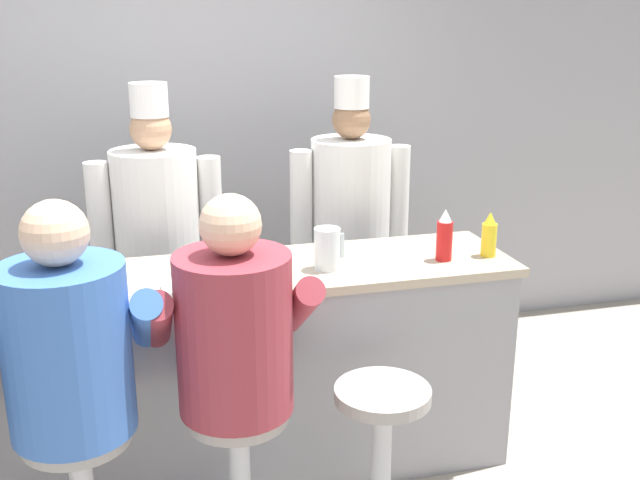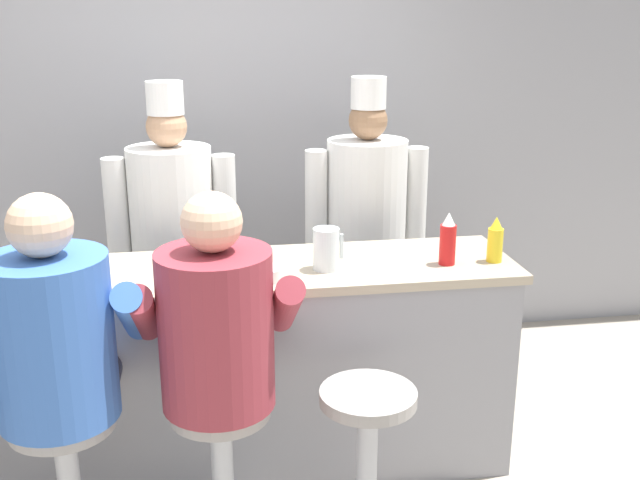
{
  "view_description": "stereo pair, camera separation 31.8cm",
  "coord_description": "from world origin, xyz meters",
  "px_view_note": "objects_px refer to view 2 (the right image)",
  "views": [
    {
      "loc": [
        -0.26,
        -2.76,
        2.08
      ],
      "look_at": [
        0.55,
        0.28,
        1.11
      ],
      "focal_mm": 42.0,
      "sensor_mm": 36.0,
      "label": 1
    },
    {
      "loc": [
        0.05,
        -2.82,
        2.08
      ],
      "look_at": [
        0.55,
        0.28,
        1.11
      ],
      "focal_mm": 42.0,
      "sensor_mm": 36.0,
      "label": 2
    }
  ],
  "objects_px": {
    "cereal_bowl": "(268,274)",
    "water_pitcher_clear": "(326,249)",
    "mustard_bottle_yellow": "(495,241)",
    "empty_stool_round": "(367,443)",
    "cook_in_whites_near": "(173,232)",
    "diner_seated_blue": "(56,348)",
    "cook_in_whites_far": "(366,221)",
    "diner_seated_maroon": "(217,339)",
    "breakfast_plate": "(191,279)",
    "coffee_mug_blue": "(5,270)",
    "ketchup_bottle_red": "(448,240)",
    "hot_sauce_bottle_orange": "(241,256)"
  },
  "relations": [
    {
      "from": "cereal_bowl",
      "to": "diner_seated_maroon",
      "type": "bearing_deg",
      "value": -118.84
    },
    {
      "from": "diner_seated_blue",
      "to": "empty_stool_round",
      "type": "bearing_deg",
      "value": -1.83
    },
    {
      "from": "hot_sauce_bottle_orange",
      "to": "cereal_bowl",
      "type": "bearing_deg",
      "value": -45.36
    },
    {
      "from": "hot_sauce_bottle_orange",
      "to": "coffee_mug_blue",
      "type": "distance_m",
      "value": 0.98
    },
    {
      "from": "water_pitcher_clear",
      "to": "breakfast_plate",
      "type": "height_order",
      "value": "water_pitcher_clear"
    },
    {
      "from": "empty_stool_round",
      "to": "cook_in_whites_far",
      "type": "relative_size",
      "value": 0.39
    },
    {
      "from": "breakfast_plate",
      "to": "cook_in_whites_near",
      "type": "distance_m",
      "value": 0.9
    },
    {
      "from": "breakfast_plate",
      "to": "cook_in_whites_far",
      "type": "height_order",
      "value": "cook_in_whites_far"
    },
    {
      "from": "hot_sauce_bottle_orange",
      "to": "breakfast_plate",
      "type": "relative_size",
      "value": 0.57
    },
    {
      "from": "mustard_bottle_yellow",
      "to": "water_pitcher_clear",
      "type": "bearing_deg",
      "value": 178.88
    },
    {
      "from": "hot_sauce_bottle_orange",
      "to": "diner_seated_maroon",
      "type": "distance_m",
      "value": 0.56
    },
    {
      "from": "cook_in_whites_near",
      "to": "diner_seated_maroon",
      "type": "bearing_deg",
      "value": -81.74
    },
    {
      "from": "diner_seated_blue",
      "to": "cook_in_whites_far",
      "type": "height_order",
      "value": "cook_in_whites_far"
    },
    {
      "from": "water_pitcher_clear",
      "to": "empty_stool_round",
      "type": "relative_size",
      "value": 0.27
    },
    {
      "from": "water_pitcher_clear",
      "to": "breakfast_plate",
      "type": "bearing_deg",
      "value": -172.49
    },
    {
      "from": "breakfast_plate",
      "to": "mustard_bottle_yellow",
      "type": "bearing_deg",
      "value": 2.63
    },
    {
      "from": "diner_seated_maroon",
      "to": "empty_stool_round",
      "type": "relative_size",
      "value": 2.18
    },
    {
      "from": "ketchup_bottle_red",
      "to": "breakfast_plate",
      "type": "bearing_deg",
      "value": -176.94
    },
    {
      "from": "ketchup_bottle_red",
      "to": "hot_sauce_bottle_orange",
      "type": "xyz_separation_m",
      "value": [
        -0.91,
        0.03,
        -0.03
      ]
    },
    {
      "from": "cereal_bowl",
      "to": "water_pitcher_clear",
      "type": "bearing_deg",
      "value": 19.97
    },
    {
      "from": "water_pitcher_clear",
      "to": "cook_in_whites_near",
      "type": "relative_size",
      "value": 0.11
    },
    {
      "from": "empty_stool_round",
      "to": "coffee_mug_blue",
      "type": "bearing_deg",
      "value": 156.56
    },
    {
      "from": "cook_in_whites_far",
      "to": "diner_seated_maroon",
      "type": "bearing_deg",
      "value": -122.3
    },
    {
      "from": "hot_sauce_bottle_orange",
      "to": "water_pitcher_clear",
      "type": "distance_m",
      "value": 0.37
    },
    {
      "from": "water_pitcher_clear",
      "to": "diner_seated_blue",
      "type": "relative_size",
      "value": 0.12
    },
    {
      "from": "cook_in_whites_near",
      "to": "hot_sauce_bottle_orange",
      "type": "bearing_deg",
      "value": -68.56
    },
    {
      "from": "mustard_bottle_yellow",
      "to": "empty_stool_round",
      "type": "height_order",
      "value": "mustard_bottle_yellow"
    },
    {
      "from": "diner_seated_blue",
      "to": "empty_stool_round",
      "type": "xyz_separation_m",
      "value": [
        1.13,
        -0.04,
        -0.47
      ]
    },
    {
      "from": "cereal_bowl",
      "to": "diner_seated_maroon",
      "type": "distance_m",
      "value": 0.48
    },
    {
      "from": "hot_sauce_bottle_orange",
      "to": "mustard_bottle_yellow",
      "type": "bearing_deg",
      "value": -1.31
    },
    {
      "from": "cook_in_whites_far",
      "to": "cereal_bowl",
      "type": "bearing_deg",
      "value": -123.75
    },
    {
      "from": "ketchup_bottle_red",
      "to": "diner_seated_blue",
      "type": "xyz_separation_m",
      "value": [
        -1.6,
        -0.49,
        -0.17
      ]
    },
    {
      "from": "cook_in_whites_near",
      "to": "cereal_bowl",
      "type": "bearing_deg",
      "value": -65.18
    },
    {
      "from": "empty_stool_round",
      "to": "cook_in_whites_near",
      "type": "relative_size",
      "value": 0.39
    },
    {
      "from": "mustard_bottle_yellow",
      "to": "diner_seated_blue",
      "type": "distance_m",
      "value": 1.9
    },
    {
      "from": "hot_sauce_bottle_orange",
      "to": "diner_seated_maroon",
      "type": "bearing_deg",
      "value": -103.29
    },
    {
      "from": "cereal_bowl",
      "to": "cook_in_whites_near",
      "type": "bearing_deg",
      "value": 114.82
    },
    {
      "from": "hot_sauce_bottle_orange",
      "to": "diner_seated_blue",
      "type": "bearing_deg",
      "value": -142.84
    },
    {
      "from": "cook_in_whites_far",
      "to": "hot_sauce_bottle_orange",
      "type": "bearing_deg",
      "value": -131.32
    },
    {
      "from": "diner_seated_maroon",
      "to": "empty_stool_round",
      "type": "distance_m",
      "value": 0.73
    },
    {
      "from": "diner_seated_blue",
      "to": "diner_seated_maroon",
      "type": "bearing_deg",
      "value": -0.09
    },
    {
      "from": "mustard_bottle_yellow",
      "to": "ketchup_bottle_red",
      "type": "bearing_deg",
      "value": -179.55
    },
    {
      "from": "hot_sauce_bottle_orange",
      "to": "cook_in_whites_near",
      "type": "relative_size",
      "value": 0.09
    },
    {
      "from": "breakfast_plate",
      "to": "diner_seated_maroon",
      "type": "height_order",
      "value": "diner_seated_maroon"
    },
    {
      "from": "ketchup_bottle_red",
      "to": "water_pitcher_clear",
      "type": "xyz_separation_m",
      "value": [
        -0.54,
        0.02,
        -0.02
      ]
    },
    {
      "from": "water_pitcher_clear",
      "to": "coffee_mug_blue",
      "type": "bearing_deg",
      "value": 177.03
    },
    {
      "from": "coffee_mug_blue",
      "to": "breakfast_plate",
      "type": "bearing_deg",
      "value": -10.83
    },
    {
      "from": "hot_sauce_bottle_orange",
      "to": "cook_in_whites_near",
      "type": "distance_m",
      "value": 0.87
    },
    {
      "from": "ketchup_bottle_red",
      "to": "water_pitcher_clear",
      "type": "distance_m",
      "value": 0.54
    },
    {
      "from": "breakfast_plate",
      "to": "coffee_mug_blue",
      "type": "distance_m",
      "value": 0.78
    }
  ]
}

